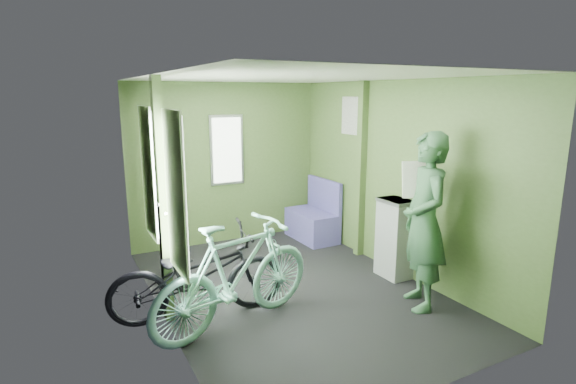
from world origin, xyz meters
name	(u,v)px	position (x,y,z in m)	size (l,w,h in m)	color
room	(288,162)	(-0.04, 0.04, 1.44)	(4.00, 4.02, 2.31)	black
bicycle_black	(200,318)	(-1.09, -0.13, 0.00)	(0.59, 1.69, 0.89)	black
bicycle_mint	(238,327)	(-0.84, -0.48, 0.00)	(0.50, 1.76, 1.06)	#7ABFAE
passenger	(425,222)	(0.99, -0.93, 0.90)	(0.66, 0.77, 1.79)	#2E5436
waste_box	(395,238)	(1.26, -0.21, 0.47)	(0.28, 0.39, 0.94)	gray
bench_seat	(313,222)	(1.14, 1.45, 0.27)	(0.48, 0.86, 0.90)	navy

